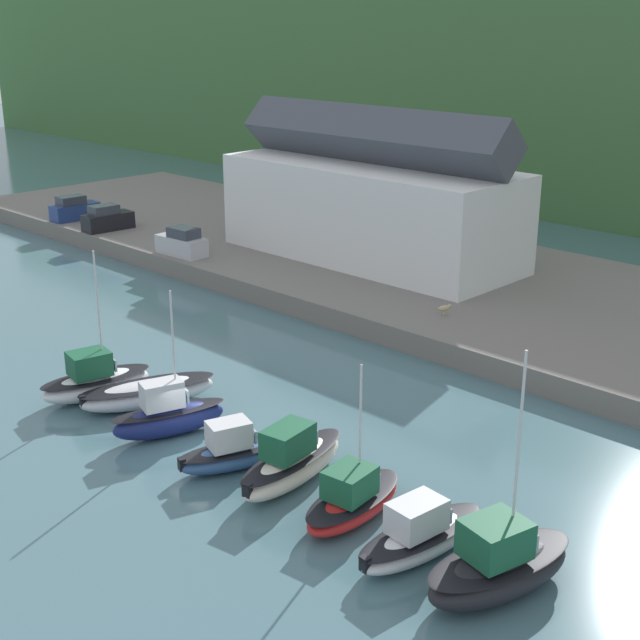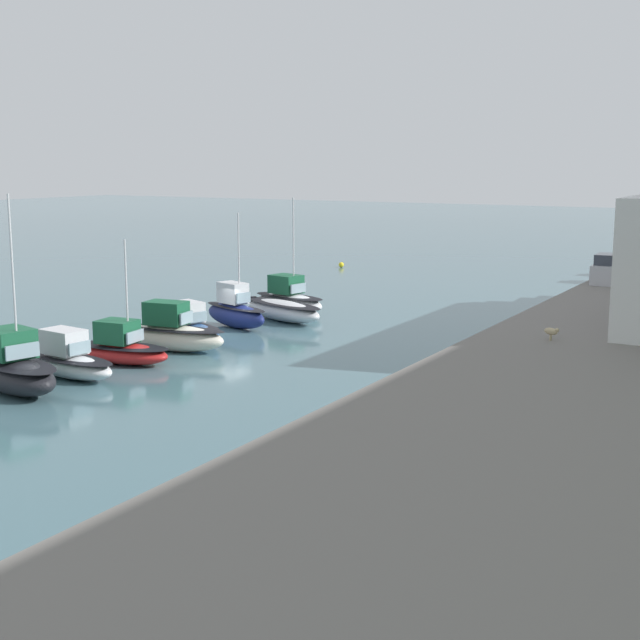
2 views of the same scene
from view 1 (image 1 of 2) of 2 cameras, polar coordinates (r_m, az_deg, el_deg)
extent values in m
plane|color=#476B75|center=(41.91, -7.54, -7.83)|extent=(320.00, 320.00, 0.00)
cube|color=slate|center=(60.71, 12.72, 1.19)|extent=(110.91, 22.89, 1.38)
cube|color=white|center=(66.60, 3.26, 6.95)|extent=(22.84, 9.08, 7.04)
cube|color=#474C56|center=(65.65, 3.35, 11.75)|extent=(23.29, 4.18, 4.18)
ellipsoid|color=white|center=(47.39, -14.10, -4.09)|extent=(3.20, 5.98, 1.34)
ellipsoid|color=black|center=(47.22, -14.15, -3.57)|extent=(3.30, 6.11, 0.12)
cube|color=#195638|center=(46.83, -14.55, -2.71)|extent=(1.95, 2.26, 1.24)
cube|color=#8CA5B2|center=(47.25, -13.24, -2.64)|extent=(1.42, 0.38, 0.62)
cylinder|color=silver|center=(46.18, -13.99, 0.46)|extent=(0.10, 0.10, 6.44)
ellipsoid|color=silver|center=(45.88, -10.95, -4.65)|extent=(4.26, 7.16, 1.32)
ellipsoid|color=black|center=(45.69, -10.98, -4.12)|extent=(4.38, 7.32, 0.12)
cube|color=black|center=(45.14, -14.96, -5.01)|extent=(0.43, 0.38, 0.56)
ellipsoid|color=navy|center=(42.56, -9.63, -6.37)|extent=(3.09, 5.59, 1.51)
ellipsoid|color=black|center=(42.34, -9.67, -5.72)|extent=(3.18, 5.71, 0.12)
cube|color=silver|center=(41.92, -10.08, -4.71)|extent=(1.65, 2.14, 1.28)
cube|color=#8CA5B2|center=(42.30, -8.66, -4.69)|extent=(0.99, 0.41, 0.64)
cylinder|color=silver|center=(41.29, -9.37, -1.81)|extent=(0.10, 0.10, 5.58)
ellipsoid|color=#33568E|center=(39.45, -5.45, -8.67)|extent=(3.19, 5.37, 1.07)
ellipsoid|color=black|center=(39.28, -5.46, -8.19)|extent=(3.29, 5.49, 0.12)
cube|color=silver|center=(38.86, -5.85, -7.29)|extent=(1.74, 2.09, 1.17)
cube|color=#8CA5B2|center=(39.28, -4.41, -7.22)|extent=(1.09, 0.45, 0.58)
cube|color=black|center=(38.64, -8.84, -9.10)|extent=(0.43, 0.38, 0.56)
ellipsoid|color=white|center=(38.04, -1.75, -9.39)|extent=(2.80, 6.47, 1.44)
ellipsoid|color=black|center=(37.81, -1.76, -8.72)|extent=(2.89, 6.60, 0.12)
cube|color=#195638|center=(37.20, -2.07, -7.74)|extent=(1.72, 2.38, 1.26)
cube|color=#8CA5B2|center=(38.17, -0.92, -7.31)|extent=(1.26, 0.29, 0.63)
cube|color=black|center=(35.89, -4.68, -10.80)|extent=(0.40, 0.33, 0.56)
ellipsoid|color=red|center=(35.78, 2.15, -11.73)|extent=(2.65, 5.51, 1.06)
ellipsoid|color=black|center=(35.59, 2.16, -11.22)|extent=(2.75, 5.63, 0.12)
cube|color=#195638|center=(35.04, 1.91, -10.35)|extent=(1.75, 2.02, 1.16)
cube|color=#8CA5B2|center=(35.89, 2.94, -9.92)|extent=(1.40, 0.26, 0.58)
cylinder|color=silver|center=(34.56, 2.60, -6.94)|extent=(0.10, 0.10, 5.29)
ellipsoid|color=white|center=(33.75, 6.50, -13.87)|extent=(2.47, 6.01, 1.12)
ellipsoid|color=black|center=(33.53, 6.52, -13.31)|extent=(2.56, 6.14, 0.12)
cube|color=silver|center=(32.95, 6.21, -12.38)|extent=(1.59, 2.19, 1.18)
cube|color=#8CA5B2|center=(33.78, 7.63, -11.94)|extent=(1.24, 0.24, 0.59)
cube|color=black|center=(31.99, 2.90, -15.33)|extent=(0.39, 0.32, 0.56)
ellipsoid|color=black|center=(32.11, 11.39, -15.57)|extent=(3.66, 6.31, 1.58)
ellipsoid|color=black|center=(31.81, 11.46, -14.75)|extent=(3.78, 6.45, 0.12)
cube|color=#195638|center=(31.15, 11.16, -13.58)|extent=(2.19, 2.43, 1.29)
cube|color=#8CA5B2|center=(31.98, 12.74, -13.18)|extent=(1.56, 0.47, 0.65)
cylinder|color=silver|center=(30.14, 12.56, -8.34)|extent=(0.10, 0.10, 7.24)
cube|color=black|center=(78.08, -13.41, 6.15)|extent=(2.09, 4.31, 1.40)
cube|color=#333842|center=(77.71, -13.67, 6.89)|extent=(1.69, 2.41, 0.76)
cube|color=navy|center=(82.78, -15.39, 6.70)|extent=(2.06, 4.31, 1.40)
cube|color=#333842|center=(82.43, -15.65, 7.40)|extent=(1.67, 2.40, 0.76)
cube|color=#B7B7BC|center=(68.73, -8.85, 4.72)|extent=(4.28, 1.99, 1.40)
cube|color=#333842|center=(68.24, -8.73, 5.56)|extent=(2.38, 1.64, 0.76)
cylinder|color=tan|center=(54.74, 7.93, 0.43)|extent=(0.12, 0.12, 0.28)
ellipsoid|color=tan|center=(54.64, 7.95, 0.75)|extent=(0.59, 0.85, 0.36)
sphere|color=tan|center=(54.78, 8.28, 0.90)|extent=(0.22, 0.22, 0.22)
camera|label=2|loc=(55.96, 56.71, 1.50)|focal=50.00mm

